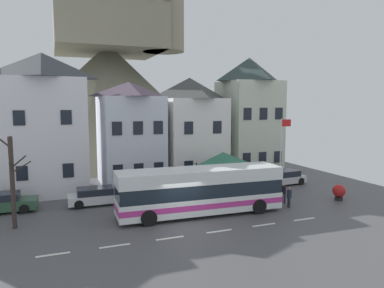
# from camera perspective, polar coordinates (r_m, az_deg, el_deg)

# --- Properties ---
(ground_plane) EXTENTS (40.00, 60.00, 0.07)m
(ground_plane) POSITION_cam_1_polar(r_m,az_deg,el_deg) (22.36, -1.05, -12.86)
(ground_plane) COLOR #4E4D50
(townhouse_01) EXTENTS (6.45, 5.43, 11.37)m
(townhouse_01) POSITION_cam_1_polar(r_m,az_deg,el_deg) (31.55, -22.36, 2.93)
(townhouse_01) COLOR white
(townhouse_01) RESTS_ON ground_plane
(townhouse_02) EXTENTS (5.10, 7.00, 9.26)m
(townhouse_02) POSITION_cam_1_polar(r_m,az_deg,el_deg) (33.03, -9.85, 1.62)
(townhouse_02) COLOR silver
(townhouse_02) RESTS_ON ground_plane
(townhouse_03) EXTENTS (5.41, 6.71, 9.76)m
(townhouse_03) POSITION_cam_1_polar(r_m,az_deg,el_deg) (34.46, -0.38, 2.33)
(townhouse_03) COLOR white
(townhouse_03) RESTS_ON ground_plane
(townhouse_04) EXTENTS (5.08, 5.47, 11.82)m
(townhouse_04) POSITION_cam_1_polar(r_m,az_deg,el_deg) (36.45, 8.95, 4.10)
(townhouse_04) COLOR beige
(townhouse_04) RESTS_ON ground_plane
(hilltop_castle) EXTENTS (32.91, 32.91, 22.83)m
(hilltop_castle) POSITION_cam_1_polar(r_m,az_deg,el_deg) (52.67, -12.88, 7.65)
(hilltop_castle) COLOR #61604E
(hilltop_castle) RESTS_ON ground_plane
(transit_bus) EXTENTS (11.17, 3.08, 3.08)m
(transit_bus) POSITION_cam_1_polar(r_m,az_deg,el_deg) (24.11, 1.31, -7.48)
(transit_bus) COLOR white
(transit_bus) RESTS_ON ground_plane
(bus_shelter) EXTENTS (3.60, 3.60, 3.45)m
(bus_shelter) POSITION_cam_1_polar(r_m,az_deg,el_deg) (29.26, 4.93, -2.34)
(bus_shelter) COLOR #473D33
(bus_shelter) RESTS_ON ground_plane
(parked_car_00) EXTENTS (4.25, 1.92, 1.25)m
(parked_car_00) POSITION_cam_1_polar(r_m,az_deg,el_deg) (27.47, -14.77, -7.97)
(parked_car_00) COLOR silver
(parked_car_00) RESTS_ON ground_plane
(parked_car_01) EXTENTS (4.25, 2.21, 1.28)m
(parked_car_01) POSITION_cam_1_polar(r_m,az_deg,el_deg) (34.00, 14.27, -5.16)
(parked_car_01) COLOR silver
(parked_car_01) RESTS_ON ground_plane
(parked_car_02) EXTENTS (4.59, 2.03, 1.32)m
(parked_car_02) POSITION_cam_1_polar(r_m,az_deg,el_deg) (27.91, -28.06, -8.23)
(parked_car_02) COLOR #2F523A
(parked_car_02) RESTS_ON ground_plane
(pedestrian_00) EXTENTS (0.35, 0.35, 1.52)m
(pedestrian_00) POSITION_cam_1_polar(r_m,az_deg,el_deg) (28.37, 9.72, -6.82)
(pedestrian_00) COLOR black
(pedestrian_00) RESTS_ON ground_plane
(pedestrian_01) EXTENTS (0.32, 0.31, 1.47)m
(pedestrian_01) POSITION_cam_1_polar(r_m,az_deg,el_deg) (29.96, 13.50, -6.27)
(pedestrian_01) COLOR black
(pedestrian_01) RESTS_ON ground_plane
(pedestrian_02) EXTENTS (0.34, 0.33, 1.54)m
(pedestrian_02) POSITION_cam_1_polar(r_m,az_deg,el_deg) (27.56, 14.32, -7.33)
(pedestrian_02) COLOR #2D2D38
(pedestrian_02) RESTS_ON ground_plane
(pedestrian_03) EXTENTS (0.35, 0.35, 1.46)m
(pedestrian_03) POSITION_cam_1_polar(r_m,az_deg,el_deg) (26.73, 15.13, -7.88)
(pedestrian_03) COLOR #2D2D38
(pedestrian_03) RESTS_ON ground_plane
(public_bench) EXTENTS (1.75, 0.48, 0.87)m
(public_bench) POSITION_cam_1_polar(r_m,az_deg,el_deg) (30.32, -0.35, -6.67)
(public_bench) COLOR #473828
(public_bench) RESTS_ON ground_plane
(flagpole) EXTENTS (0.95, 0.10, 6.15)m
(flagpole) POSITION_cam_1_polar(r_m,az_deg,el_deg) (29.76, 14.00, -0.97)
(flagpole) COLOR silver
(flagpole) RESTS_ON ground_plane
(harbour_buoy) EXTENTS (0.97, 0.97, 1.22)m
(harbour_buoy) POSITION_cam_1_polar(r_m,az_deg,el_deg) (29.81, 22.26, -6.98)
(harbour_buoy) COLOR black
(harbour_buoy) RESTS_ON ground_plane
(bare_tree_00) EXTENTS (2.05, 1.29, 5.69)m
(bare_tree_00) POSITION_cam_1_polar(r_m,az_deg,el_deg) (23.55, -26.58, -5.14)
(bare_tree_00) COLOR #382D28
(bare_tree_00) RESTS_ON ground_plane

